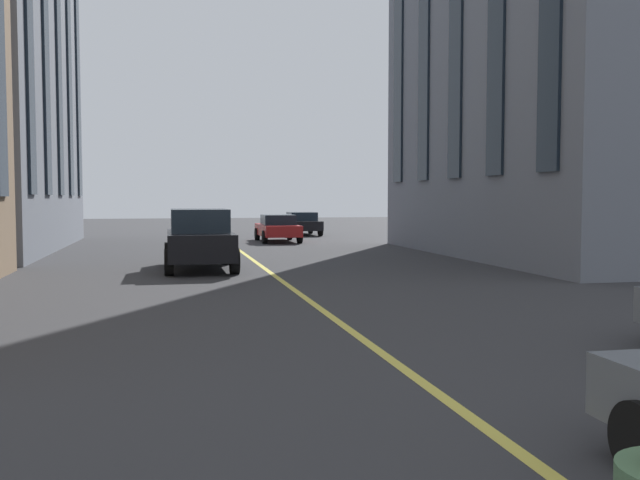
{
  "coord_description": "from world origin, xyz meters",
  "views": [
    {
      "loc": [
        2.01,
        2.98,
        2.22
      ],
      "look_at": [
        13.47,
        0.49,
        1.52
      ],
      "focal_mm": 39.46,
      "sensor_mm": 36.0,
      "label": 1
    }
  ],
  "objects": [
    {
      "name": "car_red_near",
      "position": [
        37.26,
        -2.5,
        0.7
      ],
      "size": [
        4.4,
        1.95,
        1.37
      ],
      "color": "#B21E1E",
      "rests_on": "ground_plane"
    },
    {
      "name": "lane_centre_line",
      "position": [
        20.0,
        0.0,
        0.0
      ],
      "size": [
        80.0,
        0.16,
        0.01
      ],
      "color": "#D8C64C",
      "rests_on": "ground_plane"
    },
    {
      "name": "car_black_oncoming",
      "position": [
        43.46,
        -4.9,
        0.7
      ],
      "size": [
        4.4,
        1.95,
        1.37
      ],
      "color": "black",
      "rests_on": "ground_plane"
    },
    {
      "name": "car_black_parked_a",
      "position": [
        24.06,
        2.01,
        0.97
      ],
      "size": [
        4.7,
        2.14,
        1.88
      ],
      "color": "black",
      "rests_on": "ground_plane"
    }
  ]
}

